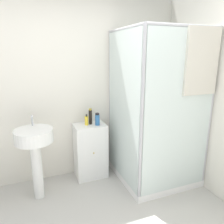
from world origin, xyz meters
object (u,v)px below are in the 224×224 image
soap_dispenser (87,121)px  shampoo_bottle_blue (97,119)px  sink (35,146)px  shampoo_bottle_tall_black (90,117)px

soap_dispenser → shampoo_bottle_blue: bearing=-22.0°
sink → shampoo_bottle_blue: (0.84, 0.20, 0.18)m
sink → soap_dispenser: size_ratio=6.57×
shampoo_bottle_tall_black → shampoo_bottle_blue: size_ratio=1.32×
sink → soap_dispenser: 0.76m
shampoo_bottle_tall_black → shampoo_bottle_blue: (0.08, -0.08, -0.03)m
sink → shampoo_bottle_blue: size_ratio=6.01×
sink → soap_dispenser: bearing=19.8°
shampoo_bottle_tall_black → shampoo_bottle_blue: 0.11m
sink → soap_dispenser: (0.70, 0.25, 0.16)m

